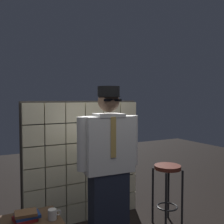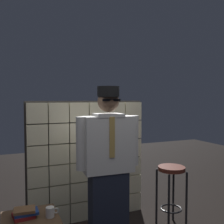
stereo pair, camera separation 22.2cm
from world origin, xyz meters
name	(u,v)px [view 1 (the left image)]	position (x,y,z in m)	size (l,w,h in m)	color
glass_block_wall	(84,161)	(0.00, 1.27, 0.79)	(1.62, 0.10, 1.62)	beige
standing_person	(109,165)	(-0.02, 0.51, 0.92)	(0.71, 0.31, 1.77)	#1E2333
bar_stool	(167,180)	(0.90, 0.63, 0.58)	(0.34, 0.34, 0.78)	#592319
book_stack	(26,216)	(-0.88, 0.51, 0.55)	(0.24, 0.20, 0.09)	maroon
coffee_mug	(53,214)	(-0.65, 0.42, 0.56)	(0.13, 0.08, 0.09)	silver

